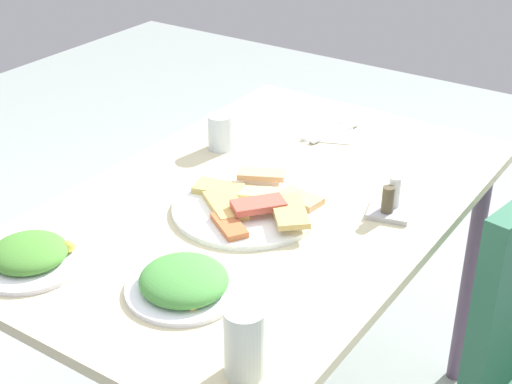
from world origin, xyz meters
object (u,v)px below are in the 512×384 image
at_px(paper_napkin, 328,133).
at_px(spoon, 334,133).
at_px(pide_platter, 249,205).
at_px(soda_can, 245,342).
at_px(fork, 322,130).
at_px(drinking_glass, 221,132).
at_px(dining_table, 262,232).
at_px(salad_plate_rice, 30,255).
at_px(condiment_caddy, 390,204).
at_px(salad_plate_greens, 184,282).

xyz_separation_m(paper_napkin, spoon, (0.00, 0.02, 0.00)).
distance_m(pide_platter, soda_can, 0.52).
height_order(pide_platter, fork, pide_platter).
bearing_deg(drinking_glass, soda_can, 38.96).
height_order(dining_table, salad_plate_rice, salad_plate_rice).
bearing_deg(soda_can, condiment_caddy, -177.41).
distance_m(pide_platter, fork, 0.46).
bearing_deg(condiment_caddy, pide_platter, -58.14).
height_order(paper_napkin, fork, fork).
distance_m(salad_plate_greens, soda_can, 0.25).
xyz_separation_m(pide_platter, fork, (-0.46, -0.08, -0.01)).
xyz_separation_m(soda_can, spoon, (-0.89, -0.33, -0.06)).
height_order(pide_platter, salad_plate_rice, salad_plate_rice).
height_order(soda_can, drinking_glass, soda_can).
bearing_deg(fork, drinking_glass, -25.52).
bearing_deg(paper_napkin, spoon, 90.00).
bearing_deg(soda_can, dining_table, -149.23).
height_order(spoon, condiment_caddy, condiment_caddy).
bearing_deg(salad_plate_rice, soda_can, 87.43).
xyz_separation_m(dining_table, condiment_caddy, (-0.10, 0.26, 0.11)).
relative_size(dining_table, paper_napkin, 9.87).
height_order(dining_table, pide_platter, pide_platter).
relative_size(pide_platter, salad_plate_rice, 1.51).
bearing_deg(spoon, dining_table, 19.39).
height_order(dining_table, drinking_glass, drinking_glass).
height_order(dining_table, salad_plate_greens, salad_plate_greens).
distance_m(salad_plate_rice, soda_can, 0.53).
distance_m(fork, condiment_caddy, 0.45).
height_order(drinking_glass, paper_napkin, drinking_glass).
distance_m(salad_plate_greens, paper_napkin, 0.78).
height_order(pide_platter, condiment_caddy, condiment_caddy).
xyz_separation_m(pide_platter, spoon, (-0.46, -0.04, -0.01)).
relative_size(salad_plate_rice, paper_napkin, 1.82).
xyz_separation_m(soda_can, paper_napkin, (-0.89, -0.35, -0.06)).
relative_size(salad_plate_rice, fork, 1.41).
xyz_separation_m(drinking_glass, paper_napkin, (-0.23, 0.18, -0.04)).
height_order(drinking_glass, condiment_caddy, drinking_glass).
bearing_deg(paper_napkin, condiment_caddy, 47.05).
relative_size(salad_plate_greens, soda_can, 1.88).
relative_size(salad_plate_rice, drinking_glass, 2.53).
bearing_deg(salad_plate_rice, drinking_glass, -179.82).
height_order(pide_platter, salad_plate_greens, salad_plate_greens).
bearing_deg(fork, spoon, 99.57).
height_order(salad_plate_rice, spoon, salad_plate_rice).
bearing_deg(paper_napkin, drinking_glass, -37.93).
bearing_deg(condiment_caddy, fork, -131.39).
relative_size(soda_can, spoon, 0.70).
xyz_separation_m(pide_platter, drinking_glass, (-0.22, -0.24, 0.03)).
relative_size(fork, spoon, 0.93).
bearing_deg(soda_can, pide_platter, -146.26).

